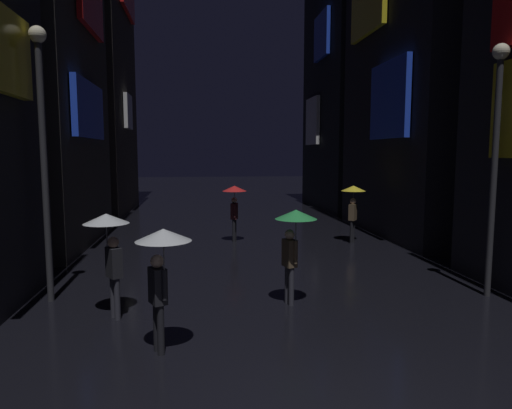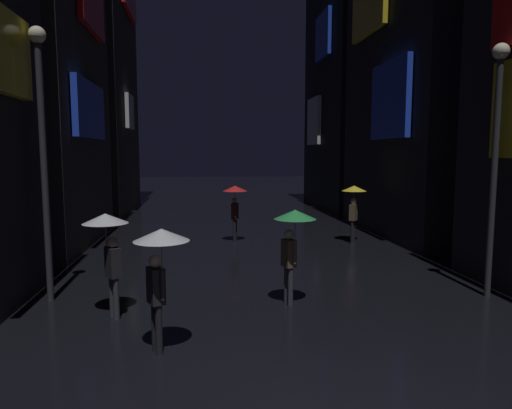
{
  "view_description": "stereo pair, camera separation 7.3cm",
  "coord_description": "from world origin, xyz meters",
  "px_view_note": "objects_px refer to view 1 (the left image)",
  "views": [
    {
      "loc": [
        -1.7,
        -4.62,
        3.32
      ],
      "look_at": [
        0.0,
        8.41,
        1.83
      ],
      "focal_mm": 32.0,
      "sensor_mm": 36.0,
      "label": 1
    },
    {
      "loc": [
        -1.62,
        -4.63,
        3.32
      ],
      "look_at": [
        0.0,
        8.41,
        1.83
      ],
      "focal_mm": 32.0,
      "sensor_mm": 36.0,
      "label": 2
    }
  ],
  "objects_px": {
    "streetlamp_left_near": "(43,135)",
    "streetlamp_right_near": "(496,142)",
    "pedestrian_midstreet_centre_green": "(294,230)",
    "pedestrian_foreground_left_clear": "(109,236)",
    "pedestrian_far_right_yellow": "(353,198)",
    "pedestrian_foreground_right_red": "(234,198)",
    "pedestrian_midstreet_left_clear": "(162,256)"
  },
  "relations": [
    {
      "from": "pedestrian_far_right_yellow",
      "to": "pedestrian_midstreet_centre_green",
      "type": "bearing_deg",
      "value": -118.77
    },
    {
      "from": "pedestrian_midstreet_left_clear",
      "to": "pedestrian_foreground_right_red",
      "type": "height_order",
      "value": "same"
    },
    {
      "from": "pedestrian_far_right_yellow",
      "to": "streetlamp_right_near",
      "type": "xyz_separation_m",
      "value": [
        0.96,
        -6.62,
        1.89
      ]
    },
    {
      "from": "pedestrian_far_right_yellow",
      "to": "streetlamp_left_near",
      "type": "distance_m",
      "value": 10.88
    },
    {
      "from": "pedestrian_midstreet_centre_green",
      "to": "pedestrian_foreground_left_clear",
      "type": "xyz_separation_m",
      "value": [
        -3.81,
        -0.22,
        0.0
      ]
    },
    {
      "from": "pedestrian_midstreet_left_clear",
      "to": "pedestrian_far_right_yellow",
      "type": "bearing_deg",
      "value": 54.46
    },
    {
      "from": "pedestrian_midstreet_left_clear",
      "to": "pedestrian_foreground_left_clear",
      "type": "distance_m",
      "value": 2.25
    },
    {
      "from": "pedestrian_foreground_right_red",
      "to": "streetlamp_left_near",
      "type": "height_order",
      "value": "streetlamp_left_near"
    },
    {
      "from": "pedestrian_midstreet_centre_green",
      "to": "streetlamp_left_near",
      "type": "distance_m",
      "value": 5.82
    },
    {
      "from": "pedestrian_midstreet_centre_green",
      "to": "pedestrian_far_right_yellow",
      "type": "height_order",
      "value": "same"
    },
    {
      "from": "pedestrian_midstreet_left_clear",
      "to": "pedestrian_foreground_left_clear",
      "type": "height_order",
      "value": "same"
    },
    {
      "from": "pedestrian_foreground_left_clear",
      "to": "streetlamp_right_near",
      "type": "distance_m",
      "value": 8.67
    },
    {
      "from": "pedestrian_midstreet_centre_green",
      "to": "streetlamp_right_near",
      "type": "bearing_deg",
      "value": 1.13
    },
    {
      "from": "pedestrian_midstreet_left_clear",
      "to": "pedestrian_far_right_yellow",
      "type": "height_order",
      "value": "same"
    },
    {
      "from": "pedestrian_midstreet_left_clear",
      "to": "pedestrian_midstreet_centre_green",
      "type": "relative_size",
      "value": 1.0
    },
    {
      "from": "streetlamp_left_near",
      "to": "pedestrian_foreground_left_clear",
      "type": "bearing_deg",
      "value": -38.73
    },
    {
      "from": "pedestrian_far_right_yellow",
      "to": "pedestrian_foreground_right_red",
      "type": "xyz_separation_m",
      "value": [
        -4.36,
        0.63,
        0.0
      ]
    },
    {
      "from": "pedestrian_midstreet_left_clear",
      "to": "pedestrian_foreground_left_clear",
      "type": "bearing_deg",
      "value": 121.56
    },
    {
      "from": "pedestrian_midstreet_left_clear",
      "to": "streetlamp_right_near",
      "type": "height_order",
      "value": "streetlamp_right_near"
    },
    {
      "from": "pedestrian_midstreet_left_clear",
      "to": "streetlamp_left_near",
      "type": "relative_size",
      "value": 0.35
    },
    {
      "from": "pedestrian_midstreet_left_clear",
      "to": "pedestrian_foreground_right_red",
      "type": "bearing_deg",
      "value": 78.32
    },
    {
      "from": "pedestrian_foreground_right_red",
      "to": "streetlamp_left_near",
      "type": "relative_size",
      "value": 0.35
    },
    {
      "from": "pedestrian_midstreet_centre_green",
      "to": "pedestrian_foreground_right_red",
      "type": "height_order",
      "value": "same"
    },
    {
      "from": "pedestrian_midstreet_centre_green",
      "to": "pedestrian_foreground_left_clear",
      "type": "bearing_deg",
      "value": -176.69
    },
    {
      "from": "pedestrian_midstreet_left_clear",
      "to": "pedestrian_midstreet_centre_green",
      "type": "height_order",
      "value": "same"
    },
    {
      "from": "pedestrian_far_right_yellow",
      "to": "streetlamp_right_near",
      "type": "distance_m",
      "value": 6.95
    },
    {
      "from": "pedestrian_midstreet_centre_green",
      "to": "pedestrian_foreground_left_clear",
      "type": "height_order",
      "value": "same"
    },
    {
      "from": "pedestrian_midstreet_left_clear",
      "to": "pedestrian_midstreet_centre_green",
      "type": "bearing_deg",
      "value": 39.03
    },
    {
      "from": "pedestrian_midstreet_centre_green",
      "to": "pedestrian_foreground_left_clear",
      "type": "distance_m",
      "value": 3.82
    },
    {
      "from": "pedestrian_far_right_yellow",
      "to": "streetlamp_left_near",
      "type": "relative_size",
      "value": 0.35
    },
    {
      "from": "pedestrian_far_right_yellow",
      "to": "pedestrian_foreground_right_red",
      "type": "relative_size",
      "value": 1.0
    },
    {
      "from": "streetlamp_left_near",
      "to": "streetlamp_right_near",
      "type": "relative_size",
      "value": 1.05
    }
  ]
}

